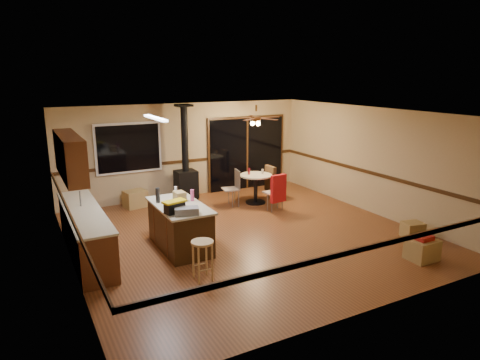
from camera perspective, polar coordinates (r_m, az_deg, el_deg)
floor at (r=9.28m, az=0.88°, el=-7.31°), size 7.00×7.00×0.00m
ceiling at (r=8.68m, az=0.94°, el=8.90°), size 7.00×7.00×0.00m
wall_back at (r=12.01m, az=-7.20°, el=3.95°), size 7.00×0.00×7.00m
wall_front at (r=6.19m, az=16.85°, el=-6.17°), size 7.00×0.00×7.00m
wall_left at (r=7.87m, az=-22.03°, el=-2.29°), size 0.00×7.00×7.00m
wall_right at (r=10.98m, az=17.14°, el=2.50°), size 0.00×7.00×7.00m
chair_rail at (r=8.96m, az=0.90°, el=-1.34°), size 7.00×7.00×0.08m
window at (r=11.47m, az=-14.64°, el=4.15°), size 1.72×0.10×1.32m
sliding_door at (r=12.79m, az=0.90°, el=3.54°), size 2.52×0.10×2.10m
lower_cabinets at (r=8.64m, az=-19.90°, el=-6.77°), size 0.60×3.00×0.86m
countertop at (r=8.50m, az=-20.15°, el=-3.93°), size 0.64×3.04×0.04m
upper_cabinets at (r=8.44m, az=-21.76°, el=2.96°), size 0.35×2.00×0.80m
kitchen_island at (r=8.54m, az=-8.02°, el=-6.12°), size 0.88×1.68×0.90m
wood_stove at (r=11.64m, az=-7.24°, el=0.76°), size 0.55×0.50×2.52m
ceiling_fan at (r=11.06m, az=2.18°, el=7.97°), size 0.24×0.24×0.55m
fluorescent_strip at (r=8.26m, az=-11.21°, el=8.11°), size 0.10×1.20×0.04m
toolbox_grey at (r=7.77m, az=-7.13°, el=-4.12°), size 0.48×0.35×0.13m
toolbox_black at (r=7.89m, az=-8.71°, el=-3.66°), size 0.39×0.27×0.20m
toolbox_yellow_lid at (r=7.85m, az=-8.75°, el=-2.85°), size 0.47×0.32×0.03m
box_on_island at (r=8.64m, az=-8.06°, el=-2.13°), size 0.20×0.27×0.18m
bottle_dark at (r=8.55m, az=-10.91°, el=-2.02°), size 0.10×0.10×0.29m
bottle_pink at (r=8.57m, az=-6.39°, el=-2.04°), size 0.10×0.10×0.23m
bottle_white at (r=9.06m, az=-8.56°, el=-1.40°), size 0.06×0.06×0.18m
bar_stool at (r=7.28m, az=-5.00°, el=-10.63°), size 0.47×0.47×0.69m
blue_bucket at (r=8.27m, az=-5.03°, el=-9.23°), size 0.30×0.30×0.24m
dining_table at (r=11.36m, az=2.10°, el=-0.50°), size 0.86×0.86×0.78m
glass_red at (r=11.29m, az=1.21°, el=1.18°), size 0.07×0.07×0.17m
glass_cream at (r=11.33m, az=3.03°, el=1.12°), size 0.07×0.07×0.14m
chair_left at (r=11.13m, az=-0.76°, el=-0.48°), size 0.47×0.46×0.51m
chair_near at (r=10.68m, az=5.05°, el=-1.12°), size 0.48×0.51×0.70m
chair_right at (r=11.64m, az=4.19°, el=0.17°), size 0.46×0.44×0.70m
box_under_window at (r=11.42m, az=-13.78°, el=-2.45°), size 0.62×0.53×0.43m
box_corner_a at (r=8.72m, az=23.11°, el=-8.53°), size 0.53×0.44×0.39m
box_corner_b at (r=9.80m, az=22.02°, el=-6.16°), size 0.47×0.43×0.33m
box_small_red at (r=8.63m, az=23.26°, el=-7.06°), size 0.31×0.26×0.08m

